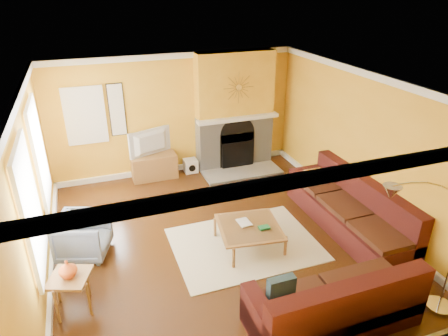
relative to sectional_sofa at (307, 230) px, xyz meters
name	(u,v)px	position (x,y,z in m)	size (l,w,h in m)	color
floor	(220,239)	(-1.20, 0.85, -0.46)	(5.50, 6.00, 0.02)	#512C11
ceiling	(219,85)	(-1.20, 0.85, 2.26)	(5.50, 6.00, 0.02)	white
wall_back	(175,115)	(-1.20, 3.86, 0.90)	(5.50, 0.02, 2.70)	yellow
wall_front	(323,296)	(-1.20, -2.16, 0.90)	(5.50, 0.02, 2.70)	yellow
wall_left	(32,198)	(-3.96, 0.85, 0.90)	(0.02, 6.00, 2.70)	yellow
wall_right	(363,147)	(1.56, 0.85, 0.90)	(0.02, 6.00, 2.70)	yellow
baseboard	(220,236)	(-1.20, 0.85, -0.39)	(5.50, 6.00, 0.12)	white
crown_molding	(219,89)	(-1.20, 0.85, 2.19)	(5.50, 6.00, 0.12)	white
window_left_near	(38,153)	(-3.92, 2.15, 1.05)	(0.06, 1.22, 1.72)	white
window_left_far	(29,210)	(-3.92, 0.25, 1.05)	(0.06, 1.22, 1.72)	white
window_back	(85,116)	(-3.10, 3.81, 1.10)	(0.82, 0.06, 1.22)	white
wall_art	(117,110)	(-2.45, 3.82, 1.15)	(0.34, 0.04, 1.14)	white
fireplace	(235,111)	(0.15, 3.65, 0.90)	(1.80, 0.40, 2.70)	#9A9791
mantel	(238,118)	(0.15, 3.41, 0.80)	(1.92, 0.22, 0.08)	white
hearth	(242,173)	(0.15, 3.10, -0.42)	(1.80, 0.70, 0.06)	#9A9791
sunburst	(239,88)	(0.15, 3.42, 1.50)	(0.70, 0.04, 0.70)	olive
rug	(245,244)	(-0.85, 0.55, -0.44)	(2.40, 1.80, 0.02)	beige
sectional_sofa	(307,230)	(0.00, 0.00, 0.00)	(3.10, 3.70, 0.90)	#481817
coffee_table	(249,236)	(-0.80, 0.50, -0.25)	(1.00, 1.00, 0.40)	white
media_console	(154,167)	(-1.80, 3.60, -0.17)	(1.00, 0.45, 0.55)	olive
tv	(152,143)	(-1.80, 3.60, 0.39)	(1.02, 0.13, 0.59)	black
subwoofer	(190,166)	(-0.95, 3.63, -0.30)	(0.30, 0.30, 0.30)	white
armchair	(84,236)	(-3.40, 1.20, -0.10)	(0.76, 0.78, 0.71)	gray
side_table	(73,292)	(-3.60, 0.00, -0.17)	(0.50, 0.50, 0.55)	olive
vase	(68,269)	(-3.60, 0.00, 0.22)	(0.24, 0.24, 0.25)	#E4581B
book	(239,224)	(-0.95, 0.60, -0.04)	(0.20, 0.27, 0.03)	white
arc_lamp	(422,254)	(0.52, -1.70, 0.61)	(1.35, 0.36, 2.12)	silver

